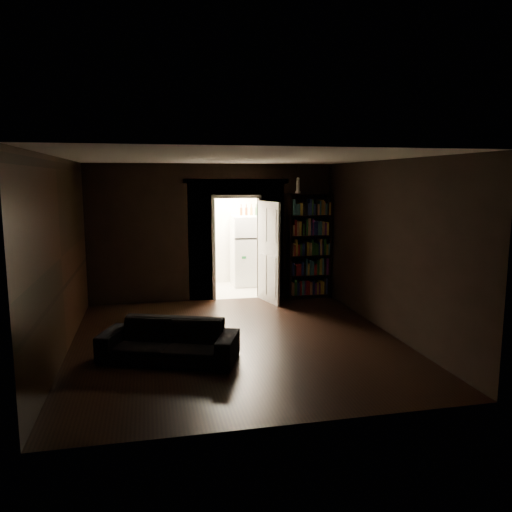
# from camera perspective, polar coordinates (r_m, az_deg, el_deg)

# --- Properties ---
(ground) EXTENTS (5.50, 5.50, 0.00)m
(ground) POSITION_cam_1_polar(r_m,az_deg,el_deg) (7.87, -2.24, -9.67)
(ground) COLOR black
(ground) RESTS_ON ground
(room_walls) EXTENTS (5.02, 5.61, 2.84)m
(room_walls) POSITION_cam_1_polar(r_m,az_deg,el_deg) (8.56, -3.62, 3.35)
(room_walls) COLOR black
(room_walls) RESTS_ON ground
(kitchen_alcove) EXTENTS (2.20, 1.80, 2.60)m
(kitchen_alcove) POSITION_cam_1_polar(r_m,az_deg,el_deg) (11.44, -3.19, 2.35)
(kitchen_alcove) COLOR beige
(kitchen_alcove) RESTS_ON ground
(sofa) EXTENTS (2.05, 1.42, 0.72)m
(sofa) POSITION_cam_1_polar(r_m,az_deg,el_deg) (7.10, -9.94, -8.82)
(sofa) COLOR black
(sofa) RESTS_ON ground
(bookshelf) EXTENTS (0.95, 0.67, 2.20)m
(bookshelf) POSITION_cam_1_polar(r_m,az_deg,el_deg) (10.53, 6.06, 1.15)
(bookshelf) COLOR black
(bookshelf) RESTS_ON ground
(refrigerator) EXTENTS (0.81, 0.76, 1.65)m
(refrigerator) POSITION_cam_1_polar(r_m,az_deg,el_deg) (11.73, -0.96, 0.63)
(refrigerator) COLOR white
(refrigerator) RESTS_ON ground
(door) EXTENTS (0.26, 0.84, 2.05)m
(door) POSITION_cam_1_polar(r_m,az_deg,el_deg) (10.07, 1.46, 0.41)
(door) COLOR silver
(door) RESTS_ON ground
(figurine) EXTENTS (0.13, 0.13, 0.33)m
(figurine) POSITION_cam_1_polar(r_m,az_deg,el_deg) (10.38, 4.82, 8.05)
(figurine) COLOR silver
(figurine) RESTS_ON bookshelf
(bottles) EXTENTS (0.64, 0.32, 0.27)m
(bottles) POSITION_cam_1_polar(r_m,az_deg,el_deg) (11.67, -0.54, 5.31)
(bottles) COLOR black
(bottles) RESTS_ON refrigerator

